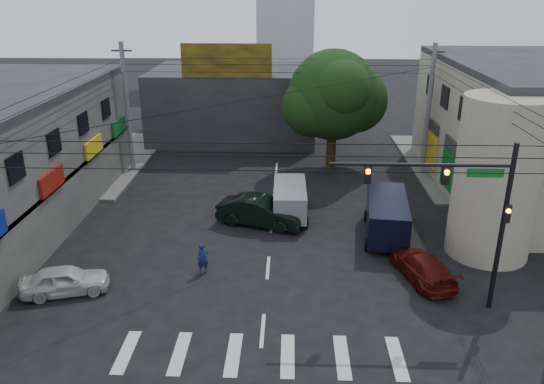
# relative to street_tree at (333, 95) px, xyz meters

# --- Properties ---
(ground) EXTENTS (160.00, 160.00, 0.00)m
(ground) POSITION_rel_street_tree_xyz_m (-4.00, -17.00, -5.47)
(ground) COLOR black
(ground) RESTS_ON ground
(sidewalk_far_left) EXTENTS (16.00, 16.00, 0.15)m
(sidewalk_far_left) POSITION_rel_street_tree_xyz_m (-22.00, 1.00, -5.40)
(sidewalk_far_left) COLOR #514F4C
(sidewalk_far_left) RESTS_ON ground
(sidewalk_far_right) EXTENTS (16.00, 16.00, 0.15)m
(sidewalk_far_right) POSITION_rel_street_tree_xyz_m (14.00, 1.00, -5.40)
(sidewalk_far_right) COLOR #514F4C
(sidewalk_far_right) RESTS_ON ground
(corner_column) EXTENTS (4.00, 4.00, 8.00)m
(corner_column) POSITION_rel_street_tree_xyz_m (7.00, -13.00, -1.47)
(corner_column) COLOR gray
(corner_column) RESTS_ON ground
(building_far) EXTENTS (14.00, 10.00, 6.00)m
(building_far) POSITION_rel_street_tree_xyz_m (-8.00, 9.00, -2.47)
(building_far) COLOR #232326
(building_far) RESTS_ON ground
(billboard) EXTENTS (7.00, 0.30, 2.60)m
(billboard) POSITION_rel_street_tree_xyz_m (-8.00, 4.10, 1.83)
(billboard) COLOR olive
(billboard) RESTS_ON building_far
(street_tree) EXTENTS (6.40, 6.40, 8.70)m
(street_tree) POSITION_rel_street_tree_xyz_m (0.00, 0.00, 0.00)
(street_tree) COLOR black
(street_tree) RESTS_ON ground
(traffic_gantry) EXTENTS (7.10, 0.35, 7.20)m
(traffic_gantry) POSITION_rel_street_tree_xyz_m (3.82, -18.00, -0.64)
(traffic_gantry) COLOR black
(traffic_gantry) RESTS_ON ground
(utility_pole_far_left) EXTENTS (0.32, 0.32, 9.20)m
(utility_pole_far_left) POSITION_rel_street_tree_xyz_m (-14.50, -1.00, -0.87)
(utility_pole_far_left) COLOR #59595B
(utility_pole_far_left) RESTS_ON ground
(utility_pole_far_right) EXTENTS (0.32, 0.32, 9.20)m
(utility_pole_far_right) POSITION_rel_street_tree_xyz_m (6.50, -1.00, -0.87)
(utility_pole_far_right) COLOR #59595B
(utility_pole_far_right) RESTS_ON ground
(dark_sedan) EXTENTS (4.58, 5.93, 1.63)m
(dark_sedan) POSITION_rel_street_tree_xyz_m (-4.61, -10.07, -4.66)
(dark_sedan) COLOR black
(dark_sedan) RESTS_ON ground
(white_compact) EXTENTS (3.43, 4.50, 1.27)m
(white_compact) POSITION_rel_street_tree_xyz_m (-12.82, -17.55, -4.84)
(white_compact) COLOR #BBBCB7
(white_compact) RESTS_ON ground
(maroon_sedan) EXTENTS (3.85, 5.12, 1.24)m
(maroon_sedan) POSITION_rel_street_tree_xyz_m (3.17, -15.75, -4.86)
(maroon_sedan) COLOR #4B0C0A
(maroon_sedan) RESTS_ON ground
(silver_minivan) EXTENTS (4.47, 1.98, 1.90)m
(silver_minivan) POSITION_rel_street_tree_xyz_m (-2.99, -8.83, -4.52)
(silver_minivan) COLOR gray
(silver_minivan) RESTS_ON ground
(navy_van) EXTENTS (5.85, 3.32, 2.15)m
(navy_van) POSITION_rel_street_tree_xyz_m (2.22, -11.29, -4.40)
(navy_van) COLOR black
(navy_van) RESTS_ON ground
(traffic_officer) EXTENTS (0.80, 0.74, 1.49)m
(traffic_officer) POSITION_rel_street_tree_xyz_m (-7.03, -15.59, -4.73)
(traffic_officer) COLOR #151A4B
(traffic_officer) RESTS_ON ground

